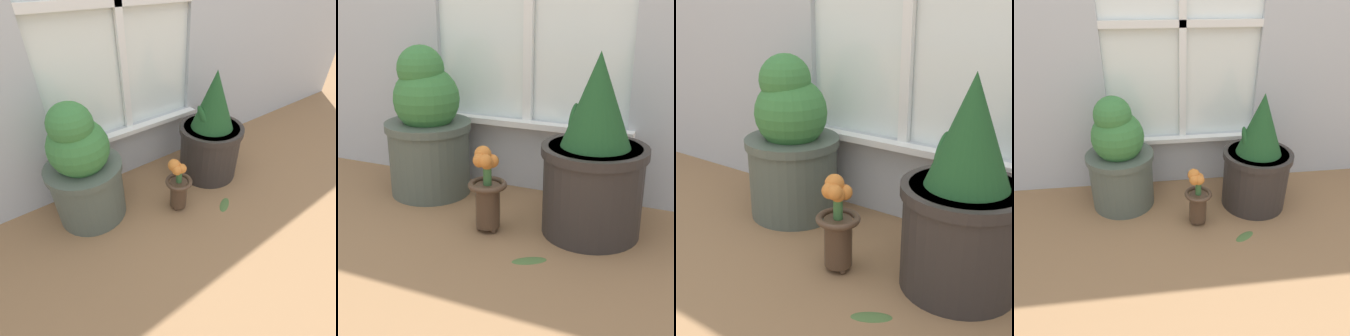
{
  "view_description": "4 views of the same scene",
  "coord_description": "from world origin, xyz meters",
  "views": [
    {
      "loc": [
        -0.59,
        -0.62,
        1.0
      ],
      "look_at": [
        0.06,
        0.27,
        0.15
      ],
      "focal_mm": 28.0,
      "sensor_mm": 36.0,
      "label": 1
    },
    {
      "loc": [
        0.66,
        -1.19,
        0.76
      ],
      "look_at": [
        0.03,
        0.26,
        0.19
      ],
      "focal_mm": 50.0,
      "sensor_mm": 36.0,
      "label": 2
    },
    {
      "loc": [
        0.75,
        -0.86,
        0.79
      ],
      "look_at": [
        -0.03,
        0.24,
        0.29
      ],
      "focal_mm": 50.0,
      "sensor_mm": 36.0,
      "label": 3
    },
    {
      "loc": [
        -0.22,
        -1.15,
        1.05
      ],
      "look_at": [
        -0.04,
        0.29,
        0.23
      ],
      "focal_mm": 35.0,
      "sensor_mm": 36.0,
      "label": 4
    }
  ],
  "objects": [
    {
      "name": "potted_plant_right",
      "position": [
        0.35,
        0.27,
        0.26
      ],
      "size": [
        0.35,
        0.35,
        0.61
      ],
      "color": "#2D2826",
      "rests_on": "ground_plane"
    },
    {
      "name": "ground_plane",
      "position": [
        0.0,
        0.0,
        0.0
      ],
      "size": [
        10.0,
        10.0,
        0.0
      ],
      "primitive_type": "plane",
      "color": "olive"
    },
    {
      "name": "potted_plant_left",
      "position": [
        -0.35,
        0.36,
        0.27
      ],
      "size": [
        0.35,
        0.35,
        0.6
      ],
      "color": "#4C564C",
      "rests_on": "ground_plane"
    },
    {
      "name": "flower_vase",
      "position": [
        0.02,
        0.14,
        0.16
      ],
      "size": [
        0.13,
        0.13,
        0.3
      ],
      "color": "#473323",
      "rests_on": "ground_plane"
    },
    {
      "name": "fallen_leaf",
      "position": [
        0.23,
        -0.0,
        0.0
      ],
      "size": [
        0.12,
        0.1,
        0.01
      ],
      "color": "#476633",
      "rests_on": "ground_plane"
    }
  ]
}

